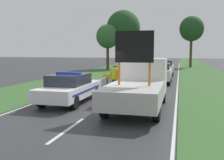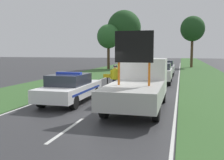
{
  "view_description": "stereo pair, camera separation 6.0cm",
  "coord_description": "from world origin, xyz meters",
  "px_view_note": "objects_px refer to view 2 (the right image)",
  "views": [
    {
      "loc": [
        3.45,
        -10.59,
        2.54
      ],
      "look_at": [
        0.24,
        1.8,
        1.1
      ],
      "focal_mm": 42.0,
      "sensor_mm": 36.0,
      "label": 1
    },
    {
      "loc": [
        3.51,
        -10.58,
        2.54
      ],
      "look_at": [
        0.24,
        1.8,
        1.1
      ],
      "focal_mm": 42.0,
      "sensor_mm": 36.0,
      "label": 2
    }
  ],
  "objects_px": {
    "work_truck": "(139,84)",
    "roadside_tree_mid_left": "(124,28)",
    "queued_car_van_white": "(160,73)",
    "roadside_tree_near_left": "(108,37)",
    "traffic_cone_near_police": "(102,96)",
    "queued_car_wagon_maroon": "(138,64)",
    "road_barrier": "(124,78)",
    "police_car": "(70,88)",
    "police_officer": "(115,77)",
    "traffic_cone_near_truck": "(150,86)",
    "roadside_tree_near_right": "(193,29)",
    "pedestrian_civilian": "(127,77)",
    "traffic_cone_centre_front": "(134,90)",
    "queued_car_sedan_silver": "(164,67)"
  },
  "relations": [
    {
      "from": "police_car",
      "to": "roadside_tree_near_left",
      "type": "relative_size",
      "value": 0.76
    },
    {
      "from": "traffic_cone_near_truck",
      "to": "queued_car_van_white",
      "type": "relative_size",
      "value": 0.17
    },
    {
      "from": "road_barrier",
      "to": "roadside_tree_near_right",
      "type": "distance_m",
      "value": 26.55
    },
    {
      "from": "police_officer",
      "to": "queued_car_sedan_silver",
      "type": "distance_m",
      "value": 12.42
    },
    {
      "from": "queued_car_van_white",
      "to": "traffic_cone_near_truck",
      "type": "bearing_deg",
      "value": 86.06
    },
    {
      "from": "police_car",
      "to": "work_truck",
      "type": "height_order",
      "value": "work_truck"
    },
    {
      "from": "police_officer",
      "to": "traffic_cone_near_truck",
      "type": "bearing_deg",
      "value": -153.15
    },
    {
      "from": "traffic_cone_near_truck",
      "to": "police_officer",
      "type": "bearing_deg",
      "value": -146.58
    },
    {
      "from": "work_truck",
      "to": "roadside_tree_near_right",
      "type": "height_order",
      "value": "roadside_tree_near_right"
    },
    {
      "from": "roadside_tree_near_left",
      "to": "roadside_tree_mid_left",
      "type": "height_order",
      "value": "roadside_tree_mid_left"
    },
    {
      "from": "work_truck",
      "to": "traffic_cone_near_truck",
      "type": "distance_m",
      "value": 4.93
    },
    {
      "from": "queued_car_sedan_silver",
      "to": "roadside_tree_mid_left",
      "type": "distance_m",
      "value": 12.01
    },
    {
      "from": "road_barrier",
      "to": "roadside_tree_near_left",
      "type": "bearing_deg",
      "value": 108.38
    },
    {
      "from": "police_officer",
      "to": "queued_car_van_white",
      "type": "bearing_deg",
      "value": -118.93
    },
    {
      "from": "queued_car_sedan_silver",
      "to": "roadside_tree_near_right",
      "type": "distance_m",
      "value": 15.16
    },
    {
      "from": "work_truck",
      "to": "traffic_cone_near_police",
      "type": "relative_size",
      "value": 11.14
    },
    {
      "from": "traffic_cone_near_truck",
      "to": "queued_car_sedan_silver",
      "type": "height_order",
      "value": "queued_car_sedan_silver"
    },
    {
      "from": "traffic_cone_near_truck",
      "to": "roadside_tree_near_right",
      "type": "distance_m",
      "value": 25.72
    },
    {
      "from": "roadside_tree_mid_left",
      "to": "roadside_tree_near_left",
      "type": "bearing_deg",
      "value": -129.45
    },
    {
      "from": "traffic_cone_near_truck",
      "to": "traffic_cone_near_police",
      "type": "bearing_deg",
      "value": -118.61
    },
    {
      "from": "work_truck",
      "to": "pedestrian_civilian",
      "type": "relative_size",
      "value": 3.22
    },
    {
      "from": "queued_car_van_white",
      "to": "roadside_tree_near_right",
      "type": "bearing_deg",
      "value": -98.35
    },
    {
      "from": "queued_car_van_white",
      "to": "roadside_tree_near_left",
      "type": "height_order",
      "value": "roadside_tree_near_left"
    },
    {
      "from": "queued_car_wagon_maroon",
      "to": "road_barrier",
      "type": "bearing_deg",
      "value": 96.09
    },
    {
      "from": "road_barrier",
      "to": "roadside_tree_mid_left",
      "type": "relative_size",
      "value": 0.32
    },
    {
      "from": "road_barrier",
      "to": "queued_car_van_white",
      "type": "relative_size",
      "value": 0.63
    },
    {
      "from": "police_officer",
      "to": "roadside_tree_mid_left",
      "type": "bearing_deg",
      "value": -85.74
    },
    {
      "from": "road_barrier",
      "to": "traffic_cone_near_truck",
      "type": "distance_m",
      "value": 1.8
    },
    {
      "from": "queued_car_van_white",
      "to": "queued_car_wagon_maroon",
      "type": "height_order",
      "value": "queued_car_wagon_maroon"
    },
    {
      "from": "roadside_tree_mid_left",
      "to": "traffic_cone_centre_front",
      "type": "bearing_deg",
      "value": -76.36
    },
    {
      "from": "traffic_cone_near_truck",
      "to": "queued_car_wagon_maroon",
      "type": "xyz_separation_m",
      "value": [
        -3.38,
        16.36,
        0.49
      ]
    },
    {
      "from": "traffic_cone_centre_front",
      "to": "queued_car_wagon_maroon",
      "type": "xyz_separation_m",
      "value": [
        -2.61,
        18.06,
        0.56
      ]
    },
    {
      "from": "work_truck",
      "to": "roadside_tree_mid_left",
      "type": "xyz_separation_m",
      "value": [
        -6.07,
        24.86,
        4.6
      ]
    },
    {
      "from": "queued_car_wagon_maroon",
      "to": "roadside_tree_near_right",
      "type": "distance_m",
      "value": 11.93
    },
    {
      "from": "work_truck",
      "to": "queued_car_van_white",
      "type": "xyz_separation_m",
      "value": [
        0.25,
        9.05,
        -0.23
      ]
    },
    {
      "from": "pedestrian_civilian",
      "to": "queued_car_van_white",
      "type": "height_order",
      "value": "pedestrian_civilian"
    },
    {
      "from": "police_officer",
      "to": "pedestrian_civilian",
      "type": "distance_m",
      "value": 0.75
    },
    {
      "from": "traffic_cone_near_truck",
      "to": "queued_car_van_white",
      "type": "distance_m",
      "value": 4.21
    },
    {
      "from": "road_barrier",
      "to": "traffic_cone_near_truck",
      "type": "height_order",
      "value": "road_barrier"
    },
    {
      "from": "traffic_cone_near_police",
      "to": "queued_car_van_white",
      "type": "height_order",
      "value": "queued_car_van_white"
    },
    {
      "from": "traffic_cone_near_truck",
      "to": "road_barrier",
      "type": "bearing_deg",
      "value": -155.14
    },
    {
      "from": "traffic_cone_near_truck",
      "to": "roadside_tree_near_left",
      "type": "height_order",
      "value": "roadside_tree_near_left"
    },
    {
      "from": "road_barrier",
      "to": "police_officer",
      "type": "xyz_separation_m",
      "value": [
        -0.41,
        -0.57,
        0.11
      ]
    },
    {
      "from": "queued_car_van_white",
      "to": "roadside_tree_mid_left",
      "type": "height_order",
      "value": "roadside_tree_mid_left"
    },
    {
      "from": "police_officer",
      "to": "work_truck",
      "type": "bearing_deg",
      "value": 112.67
    },
    {
      "from": "work_truck",
      "to": "police_officer",
      "type": "xyz_separation_m",
      "value": [
        -2.0,
        3.58,
        -0.06
      ]
    },
    {
      "from": "queued_car_sedan_silver",
      "to": "police_car",
      "type": "bearing_deg",
      "value": 77.06
    },
    {
      "from": "roadside_tree_near_left",
      "to": "roadside_tree_near_right",
      "type": "xyz_separation_m",
      "value": [
        11.06,
        7.0,
        1.34
      ]
    },
    {
      "from": "traffic_cone_near_truck",
      "to": "police_car",
      "type": "bearing_deg",
      "value": -126.09
    },
    {
      "from": "roadside_tree_near_right",
      "to": "police_car",
      "type": "bearing_deg",
      "value": -102.81
    }
  ]
}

